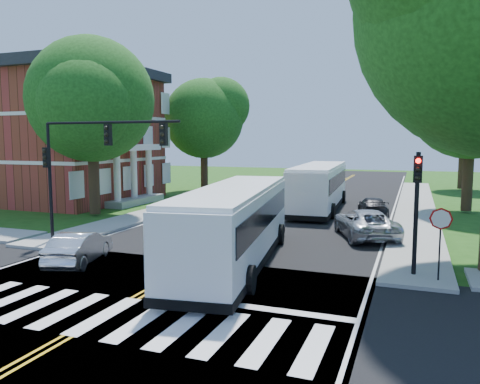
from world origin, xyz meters
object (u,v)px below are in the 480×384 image
at_px(signal_ne, 417,197).
at_px(dark_sedan, 373,207).
at_px(signal_nw, 88,153).
at_px(suv, 365,223).
at_px(bus_follow, 319,186).
at_px(bus_lead, 235,223).
at_px(hatchback, 79,247).

distance_m(signal_ne, dark_sedan, 14.36).
bearing_deg(signal_nw, suv, 29.83).
xyz_separation_m(signal_nw, bus_follow, (7.61, 15.54, -2.68)).
bearing_deg(bus_lead, suv, -130.19).
height_order(signal_ne, bus_follow, signal_ne).
height_order(signal_ne, bus_lead, signal_ne).
bearing_deg(hatchback, signal_nw, -77.64).
bearing_deg(suv, signal_nw, 9.15).
distance_m(signal_ne, suv, 7.44).
bearing_deg(hatchback, suv, -154.62).
distance_m(hatchback, suv, 13.83).
relative_size(bus_lead, suv, 2.33).
relative_size(bus_lead, dark_sedan, 2.93).
bearing_deg(signal_ne, suv, 109.45).
bearing_deg(suv, signal_ne, 88.77).
distance_m(hatchback, dark_sedan, 19.30).
relative_size(signal_nw, bus_lead, 0.58).
bearing_deg(suv, dark_sedan, -108.93).
bearing_deg(suv, hatchback, 21.15).
bearing_deg(dark_sedan, signal_ne, 89.81).
xyz_separation_m(bus_follow, suv, (4.08, -8.83, -0.96)).
height_order(bus_follow, suv, bus_follow).
bearing_deg(signal_nw, hatchback, -61.19).
bearing_deg(hatchback, bus_follow, -125.47).
height_order(signal_nw, suv, signal_nw).
bearing_deg(bus_lead, dark_sedan, -114.52).
relative_size(signal_ne, hatchback, 1.12).
bearing_deg(hatchback, dark_sedan, -137.94).
relative_size(hatchback, suv, 0.75).
height_order(bus_follow, dark_sedan, bus_follow).
bearing_deg(signal_nw, bus_lead, -2.69).
distance_m(signal_nw, signal_ne, 14.13).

